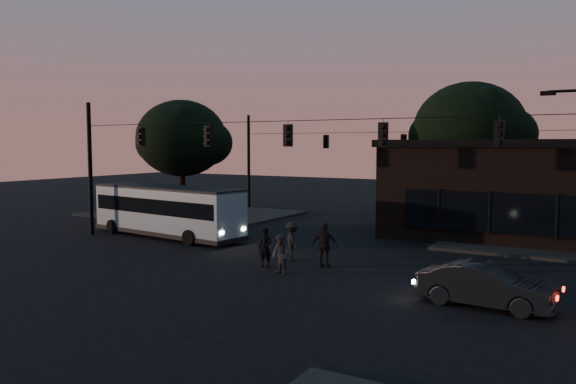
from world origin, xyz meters
The scene contains 13 objects.
ground centered at (0.00, 0.00, 0.00)m, with size 120.00×120.00×0.00m, color black.
sidewalk_far_left centered at (-14.00, 14.00, 0.07)m, with size 14.00×10.00×0.15m, color black.
building centered at (9.00, 15.97, 2.71)m, with size 15.40×10.41×5.40m.
tree_behind centered at (4.00, 22.00, 6.19)m, with size 7.60×7.60×9.43m.
tree_left centered at (-14.00, 13.00, 5.57)m, with size 6.40×6.40×8.30m.
signal_rig_near centered at (0.00, 4.00, 4.45)m, with size 26.24×0.30×7.50m.
signal_rig_far centered at (0.00, 20.00, 4.20)m, with size 26.24×0.30×7.50m.
bus centered at (-8.67, 5.51, 1.58)m, with size 10.25×3.55×2.82m.
car centered at (9.36, 0.40, 0.69)m, with size 1.47×4.21×1.39m, color black.
pedestrian_a centered at (0.21, 1.74, 0.84)m, with size 0.61×0.40×1.67m, color black.
pedestrian_b centered at (1.47, 0.89, 0.80)m, with size 0.78×0.61×1.61m, color #383433.
pedestrian_c centered at (2.38, 2.99, 0.94)m, with size 1.11×0.46×1.89m, color black.
pedestrian_d centered at (0.52, 3.50, 0.88)m, with size 1.13×0.65×1.75m, color black.
Camera 1 is at (12.71, -17.86, 5.16)m, focal length 35.00 mm.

